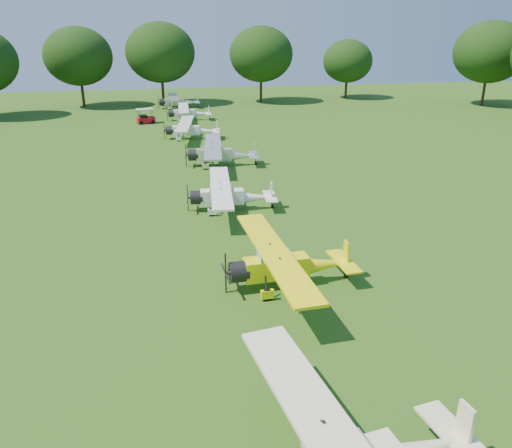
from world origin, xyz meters
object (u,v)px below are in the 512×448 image
(aircraft_2, at_px, (286,263))
(aircraft_6, at_px, (188,112))
(aircraft_3, at_px, (229,194))
(aircraft_4, at_px, (220,153))
(golf_cart, at_px, (145,119))
(aircraft_5, at_px, (190,129))
(aircraft_7, at_px, (177,101))

(aircraft_2, height_order, aircraft_6, aircraft_2)
(aircraft_3, xyz_separation_m, aircraft_4, (1.02, 11.99, 0.09))
(aircraft_2, bearing_deg, aircraft_3, 92.79)
(aircraft_2, bearing_deg, aircraft_6, 88.75)
(aircraft_6, distance_m, golf_cart, 5.87)
(aircraft_5, relative_size, aircraft_6, 1.05)
(aircraft_3, relative_size, aircraft_6, 1.02)
(aircraft_4, xyz_separation_m, aircraft_7, (-1.71, 36.09, -0.04))
(aircraft_3, bearing_deg, golf_cart, 105.09)
(aircraft_2, distance_m, aircraft_6, 48.39)
(aircraft_2, height_order, aircraft_7, aircraft_2)
(aircraft_2, xyz_separation_m, golf_cart, (-6.73, 47.08, -0.56))
(aircraft_5, bearing_deg, aircraft_7, 98.99)
(aircraft_2, height_order, aircraft_3, aircraft_2)
(aircraft_2, bearing_deg, golf_cart, 95.68)
(aircraft_2, relative_size, aircraft_4, 0.97)
(aircraft_2, xyz_separation_m, aircraft_3, (-1.05, 11.43, -0.07))
(aircraft_2, distance_m, aircraft_3, 11.48)
(aircraft_3, height_order, aircraft_7, aircraft_7)
(aircraft_2, height_order, golf_cart, aircraft_2)
(aircraft_4, distance_m, aircraft_5, 12.58)
(aircraft_5, xyz_separation_m, golf_cart, (-5.02, 11.18, -0.52))
(aircraft_5, bearing_deg, aircraft_3, -79.56)
(aircraft_5, bearing_deg, aircraft_6, 95.77)
(aircraft_3, distance_m, golf_cart, 36.10)
(aircraft_4, distance_m, aircraft_6, 24.97)
(aircraft_4, relative_size, aircraft_7, 1.04)
(golf_cart, bearing_deg, aircraft_5, -80.83)
(aircraft_2, distance_m, aircraft_7, 59.54)
(aircraft_4, bearing_deg, aircraft_3, -87.79)
(aircraft_4, bearing_deg, aircraft_5, 104.68)
(aircraft_5, distance_m, golf_cart, 12.27)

